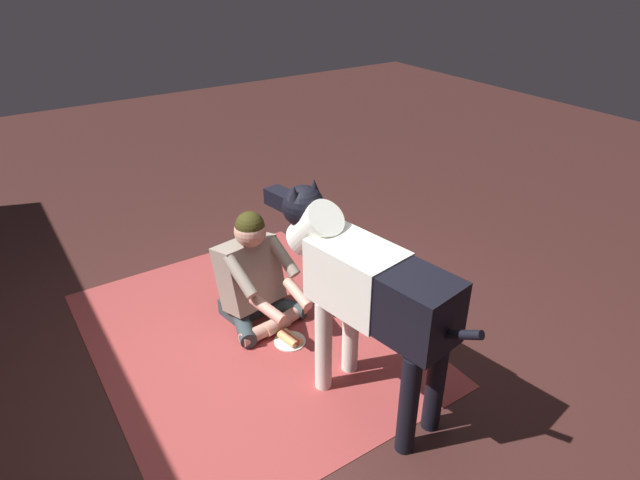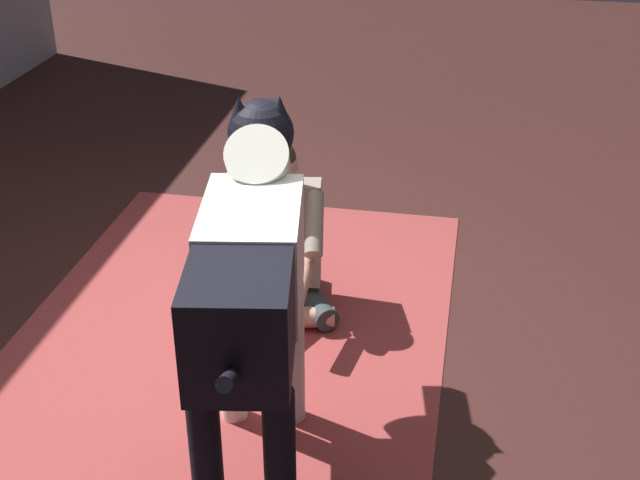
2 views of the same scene
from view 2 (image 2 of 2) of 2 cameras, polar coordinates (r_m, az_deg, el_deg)
name	(u,v)px [view 2 (image 2 of 2)]	position (r m, az deg, el deg)	size (l,w,h in m)	color
ground_plane	(232,355)	(3.68, -5.92, -7.65)	(14.03, 14.03, 0.00)	#3C1F1C
area_rug	(239,318)	(3.90, -5.42, -5.18)	(2.36, 1.87, 0.01)	#9B3A39
person_sitting_on_floor	(276,240)	(3.83, -2.95, 0.02)	(0.71, 0.57, 0.82)	#313F43
large_dog	(251,272)	(2.76, -4.60, -2.14)	(1.45, 0.44, 1.19)	white
hot_dog_on_plate	(272,344)	(3.68, -3.23, -6.93)	(0.21, 0.21, 0.06)	silver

